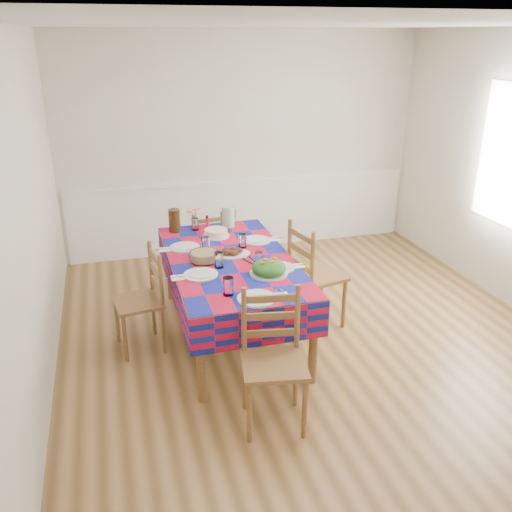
% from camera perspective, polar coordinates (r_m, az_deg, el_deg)
% --- Properties ---
extents(room, '(4.58, 5.08, 2.78)m').
position_cam_1_polar(room, '(4.54, 6.49, 5.83)').
color(room, brown).
rests_on(room, ground).
extents(wainscot, '(4.41, 0.06, 0.92)m').
position_cam_1_polar(wainscot, '(7.06, -1.31, 4.65)').
color(wainscot, white).
rests_on(wainscot, room).
extents(dining_table, '(1.07, 2.00, 0.78)m').
position_cam_1_polar(dining_table, '(4.86, -2.67, -1.19)').
color(dining_table, brown).
rests_on(dining_table, room).
extents(setting_near_head, '(0.49, 0.33, 0.14)m').
position_cam_1_polar(setting_near_head, '(4.11, -0.92, -3.99)').
color(setting_near_head, silver).
rests_on(setting_near_head, dining_table).
extents(setting_left_near, '(0.53, 0.31, 0.14)m').
position_cam_1_polar(setting_left_near, '(4.55, -5.22, -1.39)').
color(setting_left_near, silver).
rests_on(setting_left_near, dining_table).
extents(setting_left_far, '(0.51, 0.30, 0.13)m').
position_cam_1_polar(setting_left_far, '(5.06, -6.82, 1.05)').
color(setting_left_far, silver).
rests_on(setting_left_far, dining_table).
extents(setting_right_near, '(0.47, 0.27, 0.12)m').
position_cam_1_polar(setting_right_near, '(4.64, 1.81, -0.86)').
color(setting_right_near, silver).
rests_on(setting_right_near, dining_table).
extents(setting_right_far, '(0.52, 0.30, 0.13)m').
position_cam_1_polar(setting_right_far, '(5.16, -0.40, 1.66)').
color(setting_right_far, silver).
rests_on(setting_right_far, dining_table).
extents(meat_platter, '(0.33, 0.24, 0.06)m').
position_cam_1_polar(meat_platter, '(4.89, -2.55, 0.38)').
color(meat_platter, silver).
rests_on(meat_platter, dining_table).
extents(salad_platter, '(0.32, 0.32, 0.13)m').
position_cam_1_polar(salad_platter, '(4.49, 1.37, -1.33)').
color(salad_platter, silver).
rests_on(salad_platter, dining_table).
extents(pasta_bowl, '(0.24, 0.24, 0.09)m').
position_cam_1_polar(pasta_bowl, '(4.78, -5.52, -0.04)').
color(pasta_bowl, white).
rests_on(pasta_bowl, dining_table).
extents(cake, '(0.27, 0.27, 0.07)m').
position_cam_1_polar(cake, '(5.36, -4.22, 2.43)').
color(cake, silver).
rests_on(cake, dining_table).
extents(serving_utensils, '(0.14, 0.31, 0.01)m').
position_cam_1_polar(serving_utensils, '(4.75, -0.42, -0.56)').
color(serving_utensils, black).
rests_on(serving_utensils, dining_table).
extents(flower_vase, '(0.15, 0.12, 0.24)m').
position_cam_1_polar(flower_vase, '(5.54, -6.46, 3.72)').
color(flower_vase, white).
rests_on(flower_vase, dining_table).
extents(hot_sauce, '(0.04, 0.04, 0.15)m').
position_cam_1_polar(hot_sauce, '(5.56, -5.16, 3.56)').
color(hot_sauce, red).
rests_on(hot_sauce, dining_table).
extents(green_pitcher, '(0.13, 0.13, 0.22)m').
position_cam_1_polar(green_pitcher, '(5.61, -2.94, 4.17)').
color(green_pitcher, '#9FC48A').
rests_on(green_pitcher, dining_table).
extents(tea_pitcher, '(0.12, 0.12, 0.23)m').
position_cam_1_polar(tea_pitcher, '(5.52, -8.58, 3.71)').
color(tea_pitcher, '#331F0B').
rests_on(tea_pitcher, dining_table).
extents(name_card, '(0.09, 0.03, 0.02)m').
position_cam_1_polar(name_card, '(4.01, 0.69, -5.03)').
color(name_card, silver).
rests_on(name_card, dining_table).
extents(chair_near, '(0.51, 0.49, 1.01)m').
position_cam_1_polar(chair_near, '(3.89, 1.81, -10.96)').
color(chair_near, brown).
rests_on(chair_near, room).
extents(chair_far, '(0.40, 0.39, 0.84)m').
position_cam_1_polar(chair_far, '(6.12, -5.30, 1.00)').
color(chair_far, brown).
rests_on(chair_far, room).
extents(chair_left, '(0.45, 0.47, 0.94)m').
position_cam_1_polar(chair_left, '(4.87, -11.84, -4.62)').
color(chair_left, brown).
rests_on(chair_left, room).
extents(chair_right, '(0.52, 0.54, 1.04)m').
position_cam_1_polar(chair_right, '(5.15, 6.03, -2.09)').
color(chair_right, brown).
rests_on(chair_right, room).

